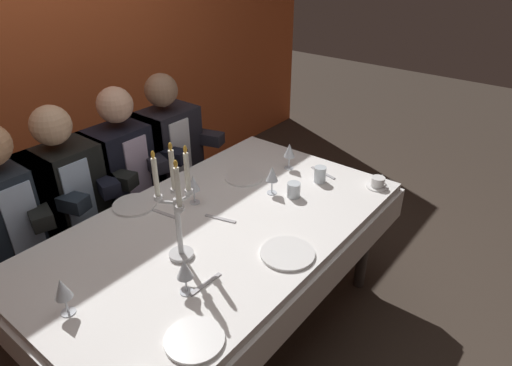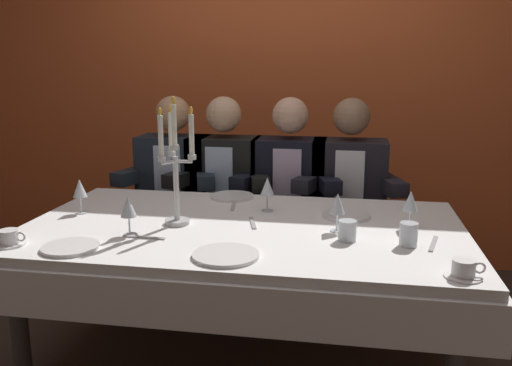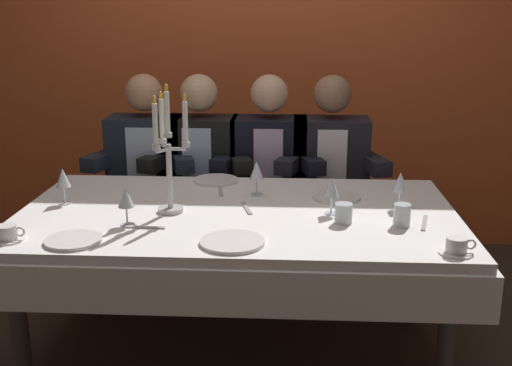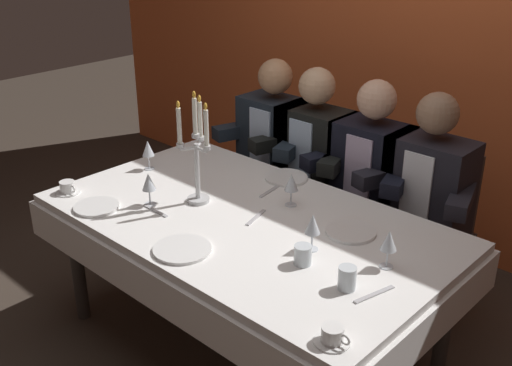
# 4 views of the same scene
# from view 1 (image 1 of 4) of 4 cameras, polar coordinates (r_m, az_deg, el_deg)

# --- Properties ---
(ground_plane) EXTENTS (12.00, 12.00, 0.00)m
(ground_plane) POSITION_cam_1_polar(r_m,az_deg,el_deg) (2.71, -4.12, -18.25)
(ground_plane) COLOR #3A3028
(back_wall) EXTENTS (6.00, 0.12, 2.70)m
(back_wall) POSITION_cam_1_polar(r_m,az_deg,el_deg) (3.27, -28.05, 14.72)
(back_wall) COLOR #DE602F
(back_wall) RESTS_ON ground_plane
(dining_table) EXTENTS (1.94, 1.14, 0.74)m
(dining_table) POSITION_cam_1_polar(r_m,az_deg,el_deg) (2.29, -4.67, -7.72)
(dining_table) COLOR white
(dining_table) RESTS_ON ground_plane
(candelabra) EXTENTS (0.15, 0.17, 0.55)m
(candelabra) POSITION_cam_1_polar(r_m,az_deg,el_deg) (1.90, -10.09, -3.44)
(candelabra) COLOR silver
(candelabra) RESTS_ON dining_table
(dinner_plate_0) EXTENTS (0.22, 0.22, 0.01)m
(dinner_plate_0) POSITION_cam_1_polar(r_m,az_deg,el_deg) (1.68, -7.85, -19.23)
(dinner_plate_0) COLOR white
(dinner_plate_0) RESTS_ON dining_table
(dinner_plate_1) EXTENTS (0.22, 0.22, 0.01)m
(dinner_plate_1) POSITION_cam_1_polar(r_m,az_deg,el_deg) (2.61, -1.56, 0.77)
(dinner_plate_1) COLOR white
(dinner_plate_1) RESTS_ON dining_table
(dinner_plate_2) EXTENTS (0.23, 0.23, 0.01)m
(dinner_plate_2) POSITION_cam_1_polar(r_m,az_deg,el_deg) (2.43, -15.29, -2.72)
(dinner_plate_2) COLOR white
(dinner_plate_2) RESTS_ON dining_table
(dinner_plate_3) EXTENTS (0.25, 0.25, 0.01)m
(dinner_plate_3) POSITION_cam_1_polar(r_m,az_deg,el_deg) (2.02, 4.06, -8.96)
(dinner_plate_3) COLOR white
(dinner_plate_3) RESTS_ON dining_table
(wine_glass_0) EXTENTS (0.07, 0.07, 0.16)m
(wine_glass_0) POSITION_cam_1_polar(r_m,az_deg,el_deg) (2.34, -8.02, -0.11)
(wine_glass_0) COLOR silver
(wine_glass_0) RESTS_ON dining_table
(wine_glass_1) EXTENTS (0.07, 0.07, 0.16)m
(wine_glass_1) POSITION_cam_1_polar(r_m,az_deg,el_deg) (1.78, -9.14, -10.87)
(wine_glass_1) COLOR silver
(wine_glass_1) RESTS_ON dining_table
(wine_glass_2) EXTENTS (0.07, 0.07, 0.16)m
(wine_glass_2) POSITION_cam_1_polar(r_m,az_deg,el_deg) (2.68, 4.29, 4.12)
(wine_glass_2) COLOR silver
(wine_glass_2) RESTS_ON dining_table
(wine_glass_3) EXTENTS (0.07, 0.07, 0.16)m
(wine_glass_3) POSITION_cam_1_polar(r_m,az_deg,el_deg) (1.83, -23.55, -12.40)
(wine_glass_3) COLOR silver
(wine_glass_3) RESTS_ON dining_table
(wine_glass_4) EXTENTS (0.07, 0.07, 0.16)m
(wine_glass_4) POSITION_cam_1_polar(r_m,az_deg,el_deg) (2.41, 2.08, 1.10)
(wine_glass_4) COLOR silver
(wine_glass_4) RESTS_ON dining_table
(water_tumbler_0) EXTENTS (0.07, 0.07, 0.08)m
(water_tumbler_0) POSITION_cam_1_polar(r_m,az_deg,el_deg) (2.42, 4.85, -0.88)
(water_tumbler_0) COLOR silver
(water_tumbler_0) RESTS_ON dining_table
(water_tumbler_1) EXTENTS (0.07, 0.07, 0.09)m
(water_tumbler_1) POSITION_cam_1_polar(r_m,az_deg,el_deg) (2.58, 8.19, 1.10)
(water_tumbler_1) COLOR silver
(water_tumbler_1) RESTS_ON dining_table
(coffee_cup_1) EXTENTS (0.13, 0.12, 0.06)m
(coffee_cup_1) POSITION_cam_1_polar(r_m,az_deg,el_deg) (2.60, 15.32, 0.04)
(coffee_cup_1) COLOR white
(coffee_cup_1) RESTS_ON dining_table
(fork_0) EXTENTS (0.06, 0.17, 0.01)m
(fork_0) POSITION_cam_1_polar(r_m,az_deg,el_deg) (2.25, -4.58, -4.56)
(fork_0) COLOR #B7B7BC
(fork_0) RESTS_ON dining_table
(spoon_1) EXTENTS (0.17, 0.02, 0.01)m
(spoon_1) POSITION_cam_1_polar(r_m,az_deg,el_deg) (1.88, -6.48, -12.72)
(spoon_1) COLOR #B7B7BC
(spoon_1) RESTS_ON dining_table
(fork_2) EXTENTS (0.04, 0.17, 0.01)m
(fork_2) POSITION_cam_1_polar(r_m,az_deg,el_deg) (2.33, -11.70, -3.84)
(fork_2) COLOR #B7B7BC
(fork_2) RESTS_ON dining_table
(knife_3) EXTENTS (0.06, 0.19, 0.01)m
(knife_3) POSITION_cam_1_polar(r_m,az_deg,el_deg) (2.70, 8.57, 1.30)
(knife_3) COLOR #B7B7BC
(knife_3) RESTS_ON dining_table
(seated_diner_0) EXTENTS (0.63, 0.48, 1.24)m
(seated_diner_0) POSITION_cam_1_polar(r_m,az_deg,el_deg) (2.60, -28.88, -3.76)
(seated_diner_0) COLOR #34302D
(seated_diner_0) RESTS_ON ground_plane
(seated_diner_1) EXTENTS (0.63, 0.48, 1.24)m
(seated_diner_1) POSITION_cam_1_polar(r_m,az_deg,el_deg) (2.70, -23.10, -1.05)
(seated_diner_1) COLOR #34302D
(seated_diner_1) RESTS_ON ground_plane
(seated_diner_2) EXTENTS (0.63, 0.48, 1.24)m
(seated_diner_2) POSITION_cam_1_polar(r_m,az_deg,el_deg) (2.87, -16.50, 2.05)
(seated_diner_2) COLOR #34302D
(seated_diner_2) RESTS_ON ground_plane
(seated_diner_3) EXTENTS (0.63, 0.48, 1.24)m
(seated_diner_3) POSITION_cam_1_polar(r_m,az_deg,el_deg) (3.06, -11.35, 4.44)
(seated_diner_3) COLOR #34302D
(seated_diner_3) RESTS_ON ground_plane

